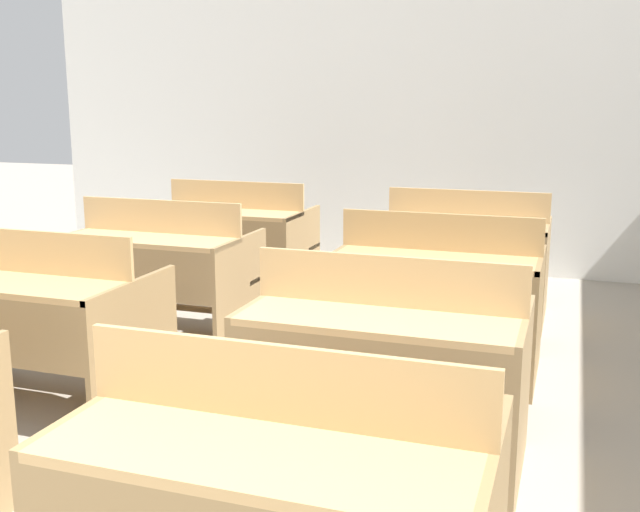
# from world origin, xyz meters

# --- Properties ---
(wall_back) EXTENTS (7.31, 0.06, 2.78)m
(wall_back) POSITION_xyz_m (0.00, 6.35, 1.39)
(wall_back) COLOR silver
(wall_back) RESTS_ON ground_plane
(bench_front_right) EXTENTS (1.15, 0.76, 0.93)m
(bench_front_right) POSITION_xyz_m (0.82, 1.19, 0.48)
(bench_front_right) COLOR olive
(bench_front_right) RESTS_ON ground_plane
(bench_second_left) EXTENTS (1.15, 0.76, 0.93)m
(bench_second_left) POSITION_xyz_m (-1.01, 2.43, 0.48)
(bench_second_left) COLOR olive
(bench_second_left) RESTS_ON ground_plane
(bench_second_right) EXTENTS (1.15, 0.76, 0.93)m
(bench_second_right) POSITION_xyz_m (0.81, 2.40, 0.48)
(bench_second_right) COLOR #997A50
(bench_second_right) RESTS_ON ground_plane
(bench_third_left) EXTENTS (1.15, 0.76, 0.93)m
(bench_third_left) POSITION_xyz_m (-1.01, 3.65, 0.48)
(bench_third_left) COLOR #997B51
(bench_third_left) RESTS_ON ground_plane
(bench_third_right) EXTENTS (1.15, 0.76, 0.93)m
(bench_third_right) POSITION_xyz_m (0.81, 3.65, 0.48)
(bench_third_right) COLOR olive
(bench_third_right) RESTS_ON ground_plane
(bench_back_left) EXTENTS (1.15, 0.76, 0.93)m
(bench_back_left) POSITION_xyz_m (-1.03, 4.84, 0.48)
(bench_back_left) COLOR #96784E
(bench_back_left) RESTS_ON ground_plane
(bench_back_right) EXTENTS (1.15, 0.76, 0.93)m
(bench_back_right) POSITION_xyz_m (0.80, 4.83, 0.48)
(bench_back_right) COLOR #9A7C52
(bench_back_right) RESTS_ON ground_plane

